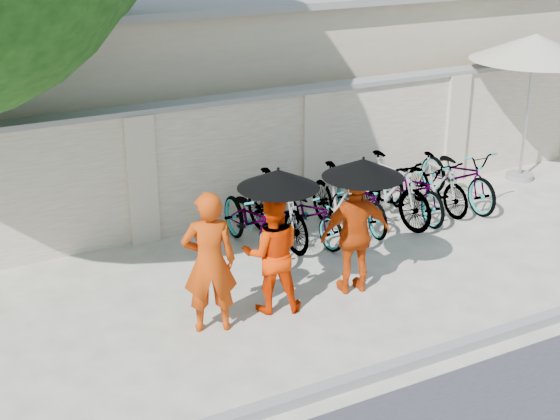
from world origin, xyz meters
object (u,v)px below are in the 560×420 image
monk_center (272,253)px  monk_left (209,262)px  monk_right (356,234)px  patio_umbrella (535,49)px

monk_center → monk_left: bearing=26.6°
monk_center → monk_right: (1.21, -0.06, 0.04)m
monk_right → patio_umbrella: size_ratio=0.59×
monk_left → patio_umbrella: bearing=-144.5°
monk_center → patio_umbrella: bearing=-140.0°
monk_center → patio_umbrella: size_ratio=0.57×
patio_umbrella → monk_left: bearing=-162.1°
monk_right → monk_center: bearing=7.7°
monk_center → monk_right: size_ratio=0.96×
monk_center → monk_right: monk_right is taller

